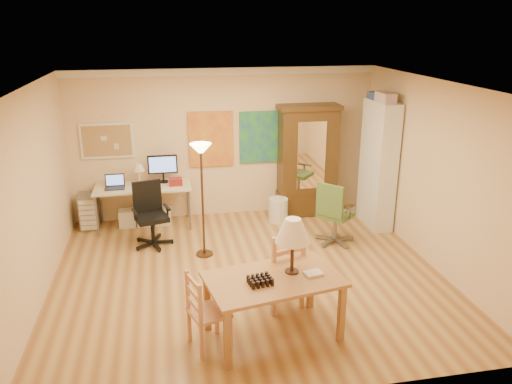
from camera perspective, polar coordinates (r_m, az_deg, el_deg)
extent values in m
plane|color=brown|center=(7.28, -0.89, -9.47)|extent=(5.50, 5.50, 0.00)
cube|color=white|center=(8.87, -3.75, 13.60)|extent=(5.50, 0.08, 0.12)
cube|color=tan|center=(9.05, -16.65, 5.64)|extent=(0.90, 0.04, 0.62)
cube|color=gold|center=(9.05, -5.18, 6.03)|extent=(0.80, 0.04, 1.00)
cube|color=#225C88|center=(9.17, 0.46, 6.29)|extent=(0.75, 0.04, 0.95)
cube|color=brown|center=(5.68, 2.01, -9.94)|extent=(1.63, 1.16, 0.04)
cube|color=brown|center=(5.38, -3.30, -16.50)|extent=(0.08, 0.08, 0.71)
cube|color=brown|center=(5.86, 9.74, -13.50)|extent=(0.08, 0.08, 0.71)
cube|color=brown|center=(5.98, -5.61, -12.53)|extent=(0.08, 0.08, 0.71)
cube|color=brown|center=(6.42, 6.26, -10.21)|extent=(0.08, 0.08, 0.71)
cylinder|color=black|center=(5.80, 4.11, -9.01)|extent=(0.16, 0.16, 0.02)
cylinder|color=black|center=(5.71, 4.15, -7.34)|extent=(0.04, 0.04, 0.40)
cone|color=beige|center=(5.58, 4.23, -4.41)|extent=(0.40, 0.40, 0.28)
cube|color=beige|center=(5.76, 6.56, -9.24)|extent=(0.22, 0.18, 0.03)
cube|color=black|center=(5.53, 0.48, -10.07)|extent=(0.31, 0.27, 0.08)
cube|color=tan|center=(6.38, 2.72, -8.77)|extent=(0.62, 0.60, 0.04)
cube|color=tan|center=(6.75, 3.33, -9.63)|extent=(0.06, 0.06, 0.48)
cube|color=tan|center=(6.56, 0.14, -10.51)|extent=(0.06, 0.06, 0.48)
cube|color=tan|center=(6.46, 5.28, -11.11)|extent=(0.06, 0.06, 0.48)
cube|color=tan|center=(6.26, 1.98, -12.10)|extent=(0.06, 0.06, 0.48)
cube|color=tan|center=(6.21, 5.43, -6.77)|extent=(0.06, 0.06, 0.56)
cube|color=tan|center=(6.00, 2.04, -7.66)|extent=(0.06, 0.06, 0.56)
cube|color=tan|center=(6.07, 3.78, -6.74)|extent=(0.41, 0.17, 0.06)
cube|color=tan|center=(5.68, -5.40, -13.50)|extent=(0.51, 0.52, 0.04)
cube|color=tan|center=(5.73, -2.95, -15.83)|extent=(0.05, 0.05, 0.41)
cube|color=tan|center=(6.00, -4.51, -14.07)|extent=(0.05, 0.05, 0.41)
cube|color=tan|center=(5.62, -6.22, -16.72)|extent=(0.05, 0.05, 0.41)
cube|color=tan|center=(5.89, -7.64, -14.87)|extent=(0.05, 0.05, 0.41)
cube|color=tan|center=(5.36, -6.40, -12.73)|extent=(0.05, 0.05, 0.47)
cube|color=tan|center=(5.65, -7.84, -11.00)|extent=(0.05, 0.05, 0.47)
cube|color=tan|center=(5.48, -7.16, -11.42)|extent=(0.14, 0.35, 0.05)
cylinder|color=#402B19|center=(7.91, -5.90, -7.03)|extent=(0.27, 0.27, 0.03)
cylinder|color=#402B19|center=(7.57, -6.12, -1.30)|extent=(0.03, 0.03, 1.68)
cone|color=#FFE0A5|center=(7.32, -6.35, 5.00)|extent=(0.32, 0.32, 0.13)
cube|color=beige|center=(8.87, -12.81, 0.57)|extent=(1.65, 0.72, 0.03)
cylinder|color=slate|center=(8.78, -17.73, -2.69)|extent=(0.04, 0.04, 0.72)
cylinder|color=slate|center=(8.70, -7.60, -2.10)|extent=(0.04, 0.04, 0.72)
cylinder|color=slate|center=(9.35, -17.32, -1.31)|extent=(0.04, 0.04, 0.72)
cylinder|color=slate|center=(9.28, -7.83, -0.75)|extent=(0.04, 0.04, 0.72)
cube|color=black|center=(8.85, -15.82, 0.43)|extent=(0.33, 0.23, 0.02)
cube|color=black|center=(8.97, -15.81, 1.43)|extent=(0.33, 0.06, 0.21)
cube|color=black|center=(8.91, -10.63, 3.13)|extent=(0.52, 0.04, 0.33)
cone|color=beige|center=(8.88, -13.28, 2.75)|extent=(0.21, 0.21, 0.12)
cube|color=beige|center=(8.73, -13.86, 0.31)|extent=(0.26, 0.33, 0.01)
cube|color=maroon|center=(8.79, -9.17, 1.17)|extent=(0.23, 0.16, 0.12)
cube|color=white|center=(9.14, -14.47, -2.91)|extent=(0.29, 0.25, 0.31)
cube|color=white|center=(9.12, -12.54, -2.80)|extent=(0.29, 0.25, 0.31)
cube|color=silver|center=(9.11, -10.59, -2.68)|extent=(0.29, 0.25, 0.31)
cylinder|color=black|center=(8.25, -11.72, -4.39)|extent=(0.06, 0.06, 0.40)
cube|color=black|center=(8.16, -11.83, -2.91)|extent=(0.58, 0.57, 0.07)
cube|color=black|center=(8.26, -12.34, -0.45)|extent=(0.46, 0.17, 0.52)
cube|color=black|center=(8.06, -13.69, -2.26)|extent=(0.11, 0.30, 0.03)
cube|color=black|center=(8.17, -10.13, -1.72)|extent=(0.11, 0.30, 0.03)
cylinder|color=slate|center=(8.29, 9.02, -4.06)|extent=(0.06, 0.06, 0.41)
cube|color=#385C29|center=(8.21, 9.11, -2.56)|extent=(0.67, 0.68, 0.07)
cube|color=#385C29|center=(7.92, 8.43, -0.98)|extent=(0.35, 0.38, 0.53)
cube|color=slate|center=(8.04, 10.80, -2.03)|extent=(0.26, 0.23, 0.03)
cube|color=slate|center=(8.28, 7.57, -1.24)|extent=(0.26, 0.23, 0.03)
cube|color=slate|center=(9.22, -18.55, -2.08)|extent=(0.31, 0.35, 0.62)
cube|color=silver|center=(9.04, -18.70, -2.50)|extent=(0.27, 0.02, 0.53)
cube|color=#3B2510|center=(9.27, 5.89, 3.39)|extent=(1.04, 0.47, 1.98)
cube|color=#3B2510|center=(9.51, 5.73, -1.16)|extent=(1.08, 0.51, 0.40)
cube|color=white|center=(8.99, 6.36, 4.14)|extent=(0.52, 0.01, 1.23)
cube|color=#3B2510|center=(9.05, 6.11, 9.63)|extent=(1.11, 0.53, 0.08)
cube|color=white|center=(8.92, 13.78, 3.04)|extent=(0.33, 0.88, 2.20)
cube|color=#993333|center=(8.93, 13.66, -0.79)|extent=(0.20, 0.44, 0.26)
cube|color=#334C99|center=(8.93, 13.32, 7.91)|extent=(0.20, 0.31, 0.22)
cylinder|color=silver|center=(9.05, 2.54, -2.07)|extent=(0.35, 0.35, 0.44)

